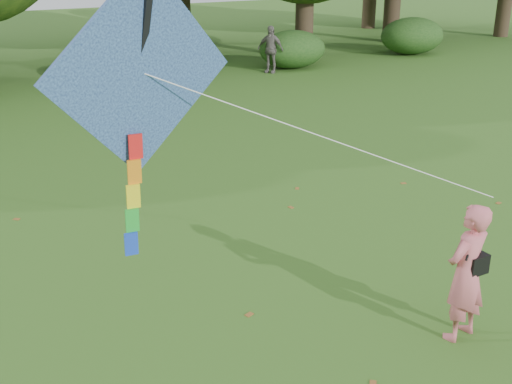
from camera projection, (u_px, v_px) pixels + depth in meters
ground at (375, 333)px, 8.60m from camera, size 100.00×100.00×0.00m
man_kite_flyer at (466, 273)px, 8.21m from camera, size 0.76×0.56×1.89m
bystander_right at (270, 49)px, 26.00m from camera, size 1.02×1.17×1.89m
crossbody_bag at (476, 263)px, 8.19m from camera, size 0.43×0.20×0.73m
flying_kite at (142, 78)px, 6.15m from camera, size 5.17×1.24×2.96m
shrub_band at (30, 70)px, 22.18m from camera, size 39.15×3.22×1.88m
fallen_leaves at (358, 265)px, 10.43m from camera, size 10.97×10.06×0.01m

